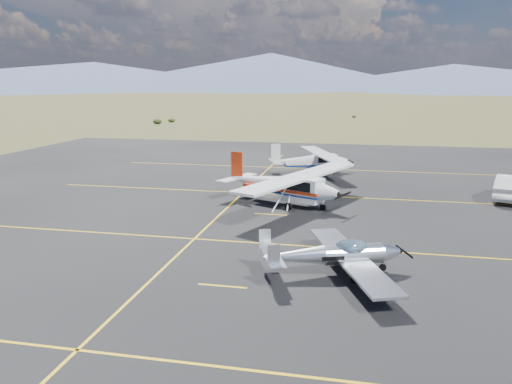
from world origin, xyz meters
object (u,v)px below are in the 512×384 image
at_px(aircraft_cessna, 283,183).
at_px(aircraft_plain, 311,160).
at_px(sedan, 511,187).
at_px(aircraft_low_wing, 337,255).

distance_m(aircraft_cessna, aircraft_plain, 11.64).
xyz_separation_m(aircraft_cessna, aircraft_plain, (0.71, 11.62, -0.23)).
xyz_separation_m(aircraft_plain, sedan, (14.21, -7.20, -0.30)).
bearing_deg(sedan, aircraft_low_wing, 74.33).
relative_size(aircraft_low_wing, aircraft_cessna, 0.67).
xyz_separation_m(aircraft_low_wing, aircraft_plain, (-3.28, 23.10, 0.31)).
xyz_separation_m(aircraft_low_wing, aircraft_cessna, (-3.98, 11.48, 0.54)).
distance_m(aircraft_low_wing, aircraft_cessna, 12.16).
distance_m(aircraft_low_wing, aircraft_plain, 23.33).
bearing_deg(aircraft_plain, aircraft_cessna, -114.77).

